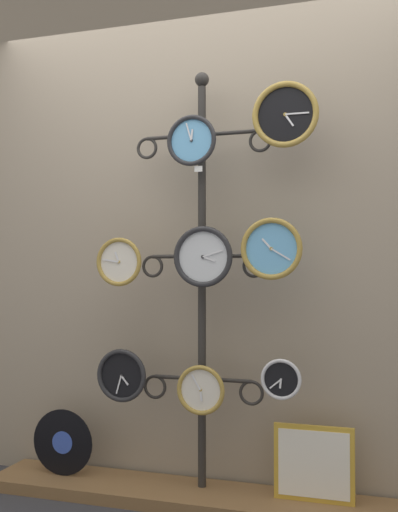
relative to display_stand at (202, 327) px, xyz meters
name	(u,v)px	position (x,y,z in m)	size (l,w,h in m)	color
shop_wall	(211,221)	(0.00, 0.16, 0.55)	(4.40, 0.04, 2.80)	gray
low_shelf	(198,497)	(0.00, -0.06, -0.82)	(2.20, 0.36, 0.06)	brown
display_stand	(202,327)	(0.00, 0.00, 0.00)	(0.71, 0.32, 2.14)	#282623
clock_top_center	(192,141)	(-0.02, -0.09, 0.92)	(0.25, 0.04, 0.25)	#60A8DB
clock_top_right	(285,115)	(0.44, -0.10, 1.01)	(0.31, 0.04, 0.31)	black
clock_middle_left	(119,262)	(-0.40, -0.11, 0.33)	(0.25, 0.04, 0.25)	silver
clock_middle_center	(203,257)	(0.04, -0.10, 0.35)	(0.30, 0.04, 0.30)	silver
clock_middle_right	(271,249)	(0.37, -0.10, 0.39)	(0.29, 0.04, 0.29)	#60A8DB
clock_bottom_left	(122,375)	(-0.39, -0.11, -0.24)	(0.27, 0.04, 0.27)	black
clock_bottom_center	(201,390)	(0.03, -0.11, -0.29)	(0.24, 0.04, 0.24)	silver
clock_bottom_right	(281,379)	(0.42, -0.11, -0.22)	(0.19, 0.04, 0.19)	black
vinyl_record	(63,442)	(-0.75, -0.07, -0.62)	(0.35, 0.01, 0.35)	black
picture_frame	(314,464)	(0.56, -0.04, -0.62)	(0.37, 0.02, 0.35)	gold
price_tag_upper	(198,169)	(0.01, -0.10, 0.78)	(0.04, 0.00, 0.03)	white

